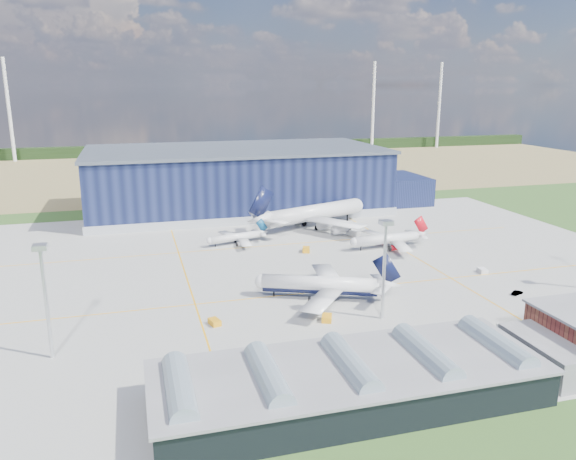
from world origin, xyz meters
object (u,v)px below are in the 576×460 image
Objects in this scene: light_mast_center at (385,254)px; gse_cart_a at (482,271)px; gse_van_b at (353,233)px; light_mast_west at (44,283)px; gse_van_a at (511,331)px; airliner_red at (387,234)px; car_a at (411,353)px; gse_tug_b at (327,318)px; airliner_navy at (320,276)px; gse_cart_b at (291,224)px; gse_tug_a at (215,322)px; gse_tug_c at (306,250)px; car_b at (517,293)px; airliner_widebody at (314,205)px; hangar at (242,182)px; airliner_regional at (235,233)px.

gse_cart_a is at bearing 27.77° from light_mast_center.
light_mast_west is at bearing -163.04° from gse_van_b.
gse_cart_a is at bearing 11.02° from light_mast_west.
light_mast_center reaches higher than gse_van_a.
airliner_red is 9.41× the size of car_a.
gse_tug_b is at bearing 37.48° from car_a.
gse_cart_a is at bearing 112.81° from airliner_red.
airliner_navy is 14.71m from gse_tug_b.
gse_tug_b is at bearing -177.59° from gse_cart_b.
gse_van_b is at bearing 30.18° from gse_tug_a.
gse_tug_c is (-0.74, 54.78, -14.65)m from light_mast_center.
gse_tug_c is at bearing 38.34° from light_mast_west.
gse_cart_b reaches higher than car_b.
gse_cart_b is at bearing 100.67° from gse_tug_c.
airliner_widebody is 16.37× the size of gse_tug_b.
gse_tug_a is (-62.95, -45.18, -4.10)m from airliner_red.
gse_tug_b reaches higher than gse_cart_b.
hangar is 45.98× the size of gse_cart_b.
gse_van_a reaches higher than gse_tug_b.
gse_van_a reaches higher than car_b.
hangar is 6.30× the size of light_mast_west.
light_mast_center is 7.04× the size of gse_tug_b.
gse_tug_c reaches higher than gse_tug_a.
gse_van_b reaches higher than gse_cart_b.
gse_cart_b is (-37.08, 67.69, 0.02)m from gse_cart_a.
airliner_regional reaches higher than gse_van_b.
hangar is 57.02m from airliner_regional.
hangar is 47.11× the size of gse_cart_a.
gse_van_b is at bearing -79.24° from airliner_red.
gse_tug_c is at bearing -174.65° from gse_cart_b.
airliner_widebody reaches higher than airliner_red.
gse_tug_a is at bearing -142.85° from airliner_widebody.
airliner_red is (32.90, -72.80, -6.85)m from hangar.
light_mast_center is 85.65m from airliner_widebody.
hangar reaches higher than airliner_navy.
hangar is 143.33m from car_a.
airliner_widebody is 2.35× the size of airliner_regional.
light_mast_center is 73.70m from gse_van_b.
airliner_red is 49.89m from airliner_regional.
car_b is (13.71, -47.66, -4.20)m from airliner_red.
gse_cart_a is at bearing -37.70° from car_a.
light_mast_west is at bearing 153.53° from gse_cart_b.
airliner_regional is 89.15m from car_b.
airliner_red is at bearing 19.01° from gse_tug_a.
airliner_regional is at bearing 150.20° from gse_cart_a.
gse_cart_b is (13.71, 73.90, -5.32)m from airliner_navy.
car_b is (60.23, -65.66, -3.15)m from airliner_regional.
gse_cart_a is 53.37m from gse_tug_c.
airliner_widebody is 69.89m from gse_cart_a.
car_a is 47.12m from car_b.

